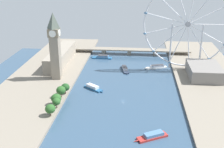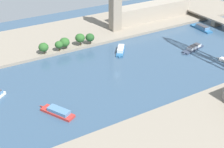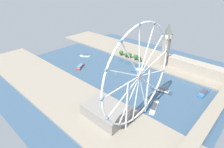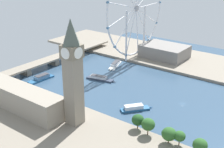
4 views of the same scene
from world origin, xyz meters
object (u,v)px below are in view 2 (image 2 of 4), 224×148
Objects in this scene: tour_boat_3 at (121,50)px; tour_boat_0 at (202,28)px; parliament_block at (152,11)px; tour_boat_4 at (193,48)px; tour_boat_2 at (58,112)px.

tour_boat_0 is at bearing 129.77° from tour_boat_3.
tour_boat_3 is at bearing -54.44° from parliament_block.
parliament_block is at bearing 32.08° from tour_boat_0.
tour_boat_4 is at bearing 129.55° from tour_boat_0.
tour_boat_0 reaches higher than tour_boat_3.
tour_boat_2 is (72.46, -219.65, -0.22)m from tour_boat_0.
tour_boat_4 is (39.34, -51.40, -0.25)m from tour_boat_0.
parliament_block is 3.58× the size of tour_boat_2.
tour_boat_3 is (62.60, -87.58, -10.86)m from parliament_block.
tour_boat_3 reaches higher than tour_boat_4.
tour_boat_2 is at bearing -1.46° from tour_boat_4.
tour_boat_0 is 1.02× the size of tour_boat_4.
tour_boat_2 is 1.15× the size of tour_boat_3.
parliament_block is at bearing -112.86° from tour_boat_4.
parliament_block reaches higher than tour_boat_4.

